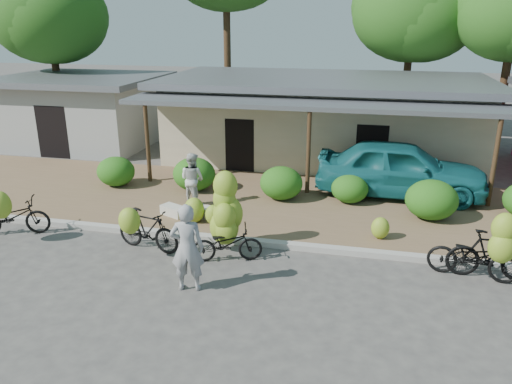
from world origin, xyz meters
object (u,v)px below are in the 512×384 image
bike_center (226,224)px  bike_far_right (473,257)px  sack_near (210,212)px  bystander (192,179)px  vendor (187,248)px  bike_far_left (11,215)px  tree_near_right (510,12)px  sack_far (173,211)px  bike_left (145,229)px  tree_center_right (409,11)px  tree_back_left (47,14)px  bike_right (494,251)px  teal_van (401,168)px

bike_center → bike_far_right: bike_center is taller
bike_center → sack_near: bearing=10.9°
bystander → vendor: bearing=128.7°
bike_center → bike_far_left: bearing=73.6°
bike_far_left → bystander: size_ratio=1.26×
tree_near_right → sack_far: size_ratio=10.23×
bike_left → sack_near: size_ratio=2.22×
tree_center_right → sack_far: size_ratio=10.79×
tree_near_right → bike_far_left: size_ratio=3.69×
tree_back_left → vendor: 18.74m
tree_near_right → bike_far_right: bearing=-102.7°
bike_right → bystander: 8.54m
tree_near_right → bike_center: 16.69m
bystander → bike_left: bearing=108.1°
tree_center_right → bike_far_left: tree_center_right is taller
tree_back_left → bike_far_left: 14.49m
bike_left → bike_far_left: bearing=101.2°
bike_far_right → sack_far: size_ratio=2.75×
bystander → sack_near: bearing=152.2°
tree_near_right → vendor: size_ratio=3.88×
bike_left → vendor: vendor is taller
sack_near → tree_back_left: bearing=138.7°
bike_center → bike_far_right: (5.74, 0.14, -0.31)m
tree_near_right → bystander: (-10.62, -10.41, -4.88)m
bike_right → bike_far_left: bearing=90.6°
bike_far_left → vendor: bearing=-125.0°
teal_van → tree_near_right: bearing=-27.8°
bike_left → sack_near: bearing=-9.9°
bike_far_right → teal_van: size_ratio=0.39×
tree_center_right → teal_van: tree_center_right is taller
tree_near_right → bike_left: size_ratio=4.06×
teal_van → tree_back_left: bearing=68.8°
tree_back_left → bystander: (10.38, -8.91, -4.85)m
bike_right → bystander: bearing=70.1°
bike_far_left → teal_van: bearing=-81.3°
bike_far_right → bike_far_left: bearing=101.2°
bike_far_left → vendor: (5.65, -1.65, 0.39)m
bike_center → tree_center_right: bearing=-34.7°
bystander → tree_near_right: bearing=-115.3°
bike_right → vendor: 6.72m
bike_left → tree_center_right: bearing=-10.5°
tree_back_left → tree_near_right: tree_back_left is taller
teal_van → sack_near: bearing=121.1°
tree_center_right → bike_right: size_ratio=4.18×
tree_center_right → sack_near: (-5.79, -13.33, -5.66)m
tree_center_right → sack_near: size_ratio=9.52×
tree_near_right → bike_right: tree_near_right is taller
bike_far_left → bike_right: size_ratio=1.07×
tree_back_left → bike_right: size_ratio=4.09×
bike_far_left → tree_back_left: bearing=9.1°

